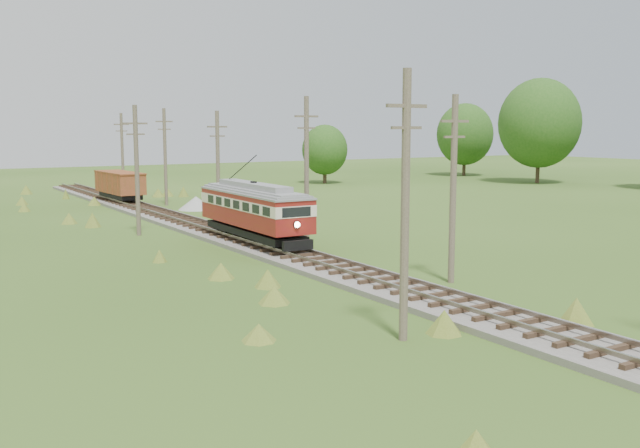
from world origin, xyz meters
TOP-DOWN VIEW (x-y plane):
  - railbed_main at (0.00, 34.00)m, footprint 3.60×96.00m
  - streetcar at (-0.00, 31.79)m, footprint 2.75×10.98m
  - gondola at (0.00, 60.06)m, footprint 2.83×7.67m
  - gravel_pile at (4.56, 52.14)m, footprint 3.23×3.42m
  - utility_pole_r_2 at (3.30, 18.00)m, footprint 1.60×0.30m
  - utility_pole_r_3 at (3.20, 31.00)m, footprint 1.60×0.30m
  - utility_pole_r_4 at (3.00, 44.00)m, footprint 1.60×0.30m
  - utility_pole_r_5 at (3.40, 57.00)m, footprint 1.60×0.30m
  - utility_pole_r_6 at (3.20, 70.00)m, footprint 1.60×0.30m
  - utility_pole_l_a at (-4.20, 12.00)m, footprint 1.60×0.30m
  - utility_pole_l_b at (-4.50, 40.00)m, footprint 1.60×0.30m
  - tree_right_4 at (54.00, 58.00)m, footprint 10.50×10.50m
  - tree_right_5 at (56.00, 74.00)m, footprint 8.40×8.40m
  - tree_mid_b at (30.00, 72.00)m, footprint 5.88×5.88m

SIDE VIEW (x-z plane):
  - railbed_main at x=0.00m, z-range -0.09..0.48m
  - gravel_pile at x=4.56m, z-range -0.04..1.14m
  - gondola at x=0.00m, z-range 0.66..3.17m
  - streetcar at x=0.00m, z-range -0.11..4.88m
  - utility_pole_r_4 at x=3.00m, z-range 0.12..8.52m
  - tree_mid_b at x=30.00m, z-range 0.54..8.12m
  - utility_pole_r_2 at x=3.30m, z-range 0.12..8.72m
  - utility_pole_l_b at x=-4.50m, z-range 0.12..8.72m
  - utility_pole_r_6 at x=3.20m, z-range 0.12..8.82m
  - utility_pole_r_5 at x=3.40m, z-range 0.13..9.03m
  - utility_pole_r_3 at x=3.20m, z-range 0.13..9.13m
  - utility_pole_l_a at x=-4.20m, z-range 0.13..9.13m
  - tree_right_5 at x=56.00m, z-range 0.78..11.60m
  - tree_right_4 at x=54.00m, z-range 0.98..14.51m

